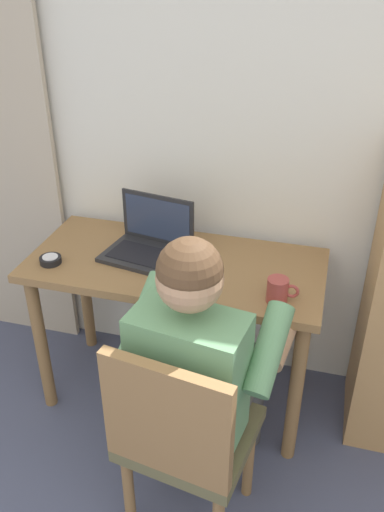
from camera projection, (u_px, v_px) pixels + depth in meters
name	position (u px, v px, depth m)	size (l,w,h in m)	color
wall_back	(278.00, 124.00, 2.20)	(4.80, 0.05, 2.50)	silver
curtain_panel	(3.00, 145.00, 2.53)	(0.52, 0.03, 2.14)	#BCAD99
desk	(176.00, 285.00, 2.30)	(1.24, 0.57, 0.74)	olive
chair	(182.00, 436.00, 1.78)	(0.48, 0.46, 0.87)	brown
person_seated	(203.00, 360.00, 1.83)	(0.59, 0.62, 1.19)	#4C4C4C
laptop	(149.00, 243.00, 2.28)	(0.38, 0.30, 0.24)	#232326
computer_mouse	(208.00, 269.00, 2.16)	(0.06, 0.10, 0.03)	black
desk_clock	(51.00, 260.00, 2.23)	(0.09, 0.09, 0.03)	black
coffee_mug	(278.00, 290.00, 1.98)	(0.12, 0.08, 0.09)	#9E3D38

